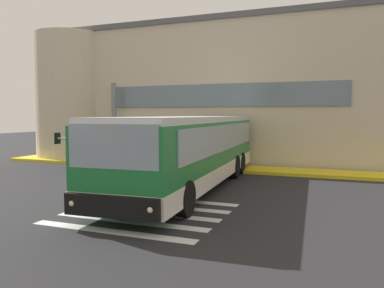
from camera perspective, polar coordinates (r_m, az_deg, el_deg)
ground_plane at (r=15.52m, az=-6.12°, el=-5.93°), size 80.00×90.00×0.02m
bay_paint_stripes at (r=10.98m, az=-6.90°, el=-10.21°), size 4.40×3.96×0.01m
terminal_building at (r=26.33m, az=4.17°, el=7.14°), size 20.82×13.80×8.08m
boarding_curb at (r=19.84m, az=0.25°, el=-3.40°), size 23.02×2.00×0.15m
entry_support_column at (r=22.54m, az=-11.57°, el=3.30°), size 0.28×0.28×4.44m
bus_main_foreground at (r=14.41m, az=-0.26°, el=-1.30°), size 3.24×12.01×2.70m
passenger_near_column at (r=21.74m, az=-10.43°, el=-0.04°), size 0.52×0.50×1.68m
passenger_by_doorway at (r=21.40m, az=-8.80°, el=-0.18°), size 0.52×0.39×1.68m
passenger_at_curb_edge at (r=20.47m, az=-4.44°, el=-0.34°), size 0.55×0.35×1.68m
safety_bollard_yellow at (r=19.35m, az=-5.51°, el=-2.50°), size 0.18×0.18×0.90m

